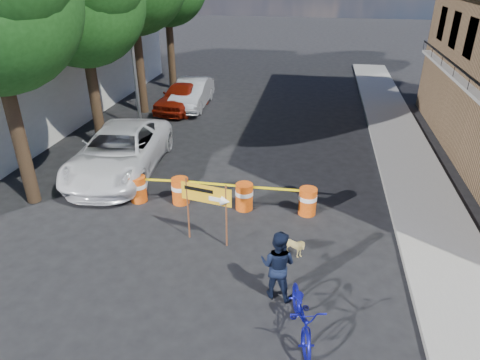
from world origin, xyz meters
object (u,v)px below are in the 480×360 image
at_px(barrel_mid_right, 244,196).
at_px(pedestrian, 278,265).
at_px(bicycle, 304,296).
at_px(suv_white, 120,152).
at_px(barrel_mid_left, 180,190).
at_px(barrel_far_right, 308,201).
at_px(sedan_red, 183,96).
at_px(detour_sign, 213,200).
at_px(sedan_silver, 192,93).
at_px(dog, 293,247).
at_px(barrel_far_left, 138,188).

distance_m(barrel_mid_right, pedestrian, 4.18).
relative_size(bicycle, suv_white, 0.33).
bearing_deg(barrel_mid_right, barrel_mid_left, 179.88).
distance_m(barrel_far_right, sedan_red, 12.27).
xyz_separation_m(detour_sign, bicycle, (2.63, -2.93, -0.39)).
xyz_separation_m(barrel_far_right, sedan_silver, (-6.79, 10.48, 0.30)).
bearing_deg(barrel_mid_left, sedan_silver, 103.84).
relative_size(detour_sign, dog, 2.71).
distance_m(barrel_mid_right, bicycle, 5.45).
relative_size(barrel_mid_left, pedestrian, 0.50).
bearing_deg(sedan_silver, dog, -65.31).
bearing_deg(detour_sign, pedestrian, -31.89).
bearing_deg(bicycle, sedan_red, 103.16).
distance_m(barrel_mid_left, pedestrian, 5.34).
bearing_deg(barrel_mid_right, detour_sign, -104.17).
bearing_deg(suv_white, sedan_silver, 82.05).
relative_size(barrel_mid_left, suv_white, 0.15).
height_order(barrel_mid_left, barrel_far_right, same).
bearing_deg(bicycle, sedan_silver, 101.31).
bearing_deg(barrel_far_right, detour_sign, -140.43).
xyz_separation_m(dog, sedan_silver, (-6.50, 12.83, 0.47)).
xyz_separation_m(dog, sedan_red, (-6.86, 12.31, 0.48)).
bearing_deg(sedan_red, pedestrian, -56.80).
height_order(barrel_mid_left, suv_white, suv_white).
bearing_deg(suv_white, barrel_mid_right, -25.82).
distance_m(detour_sign, dog, 2.54).
height_order(pedestrian, sedan_silver, pedestrian).
bearing_deg(detour_sign, dog, 4.98).
relative_size(bicycle, sedan_red, 0.45).
distance_m(barrel_mid_right, suv_white, 5.46).
xyz_separation_m(pedestrian, bicycle, (0.65, -1.10, 0.13)).
distance_m(detour_sign, suv_white, 6.08).
relative_size(barrel_far_left, sedan_silver, 0.19).
bearing_deg(barrel_far_right, pedestrian, -98.22).
xyz_separation_m(barrel_far_right, dog, (-0.29, -2.34, -0.17)).
distance_m(barrel_far_left, dog, 5.78).
bearing_deg(bicycle, barrel_mid_right, 100.39).
height_order(detour_sign, bicycle, bicycle).
distance_m(barrel_mid_left, detour_sign, 2.81).
relative_size(barrel_far_left, sedan_red, 0.20).
bearing_deg(dog, suv_white, 74.73).
distance_m(suv_white, sedan_silver, 8.66).
relative_size(barrel_far_right, pedestrian, 0.50).
xyz_separation_m(detour_sign, sedan_silver, (-4.23, 12.60, -0.66)).
height_order(pedestrian, suv_white, pedestrian).
relative_size(sedan_red, sedan_silver, 0.98).
bearing_deg(suv_white, sedan_red, 84.42).
bearing_deg(dog, barrel_far_right, 8.93).
distance_m(detour_sign, sedan_red, 12.94).
bearing_deg(barrel_mid_left, pedestrian, -47.06).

